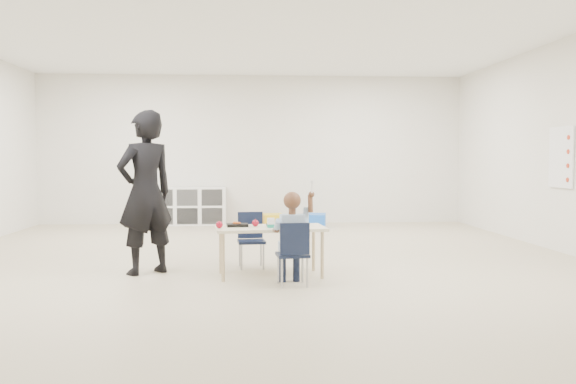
{
  "coord_description": "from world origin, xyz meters",
  "views": [
    {
      "loc": [
        -0.12,
        -7.09,
        1.23
      ],
      "look_at": [
        0.35,
        -0.18,
        0.85
      ],
      "focal_mm": 38.0,
      "sensor_mm": 36.0,
      "label": 1
    }
  ],
  "objects": [
    {
      "name": "lunch_tray_far",
      "position": [
        -0.22,
        -0.72,
        0.53
      ],
      "size": [
        0.23,
        0.18,
        0.03
      ],
      "primitive_type": "cube",
      "rotation": [
        0.0,
        0.0,
        0.09
      ],
      "color": "black",
      "rests_on": "table"
    },
    {
      "name": "lunch_tray_near",
      "position": [
        0.2,
        -0.73,
        0.53
      ],
      "size": [
        0.23,
        0.18,
        0.03
      ],
      "primitive_type": "cube",
      "rotation": [
        0.0,
        0.0,
        0.09
      ],
      "color": "black",
      "rests_on": "table"
    },
    {
      "name": "rules_poster",
      "position": [
        3.98,
        0.6,
        1.25
      ],
      "size": [
        0.02,
        0.6,
        0.8
      ],
      "primitive_type": "cube",
      "color": "white",
      "rests_on": "room"
    },
    {
      "name": "chair_near",
      "position": [
        0.32,
        -1.25,
        0.31
      ],
      "size": [
        0.33,
        0.31,
        0.62
      ],
      "primitive_type": null,
      "rotation": [
        0.0,
        0.0,
        0.09
      ],
      "color": "black",
      "rests_on": "ground"
    },
    {
      "name": "room",
      "position": [
        0.0,
        0.0,
        1.4
      ],
      "size": [
        9.0,
        9.02,
        2.8
      ],
      "color": "#B7A88D",
      "rests_on": "ground"
    },
    {
      "name": "adult",
      "position": [
        -1.19,
        -0.55,
        0.87
      ],
      "size": [
        0.76,
        0.72,
        1.74
      ],
      "primitive_type": "imported",
      "rotation": [
        0.0,
        0.0,
        3.79
      ],
      "color": "black",
      "rests_on": "ground"
    },
    {
      "name": "cubby_shelf",
      "position": [
        -1.2,
        4.28,
        0.35
      ],
      "size": [
        1.4,
        0.4,
        0.7
      ],
      "primitive_type": "cube",
      "color": "white",
      "rests_on": "ground"
    },
    {
      "name": "bin_red",
      "position": [
        -0.09,
        3.74,
        0.11
      ],
      "size": [
        0.35,
        0.44,
        0.21
      ],
      "primitive_type": "cube",
      "rotation": [
        0.0,
        0.0,
        -0.02
      ],
      "color": "red",
      "rests_on": "ground"
    },
    {
      "name": "bin_yellow",
      "position": [
        0.36,
        3.97,
        0.11
      ],
      "size": [
        0.38,
        0.47,
        0.22
      ],
      "primitive_type": "cube",
      "rotation": [
        0.0,
        0.0,
        0.06
      ],
      "color": "yellow",
      "rests_on": "ground"
    },
    {
      "name": "child",
      "position": [
        0.32,
        -1.25,
        0.49
      ],
      "size": [
        0.45,
        0.45,
        0.98
      ],
      "primitive_type": null,
      "rotation": [
        0.0,
        0.0,
        0.09
      ],
      "color": "#9EB5D6",
      "rests_on": "chair_near"
    },
    {
      "name": "milk_carton",
      "position": [
        0.13,
        -0.9,
        0.57
      ],
      "size": [
        0.08,
        0.08,
        0.1
      ],
      "primitive_type": "cube",
      "rotation": [
        0.0,
        0.0,
        0.09
      ],
      "color": "white",
      "rests_on": "table"
    },
    {
      "name": "bin_blue",
      "position": [
        1.11,
        3.76,
        0.12
      ],
      "size": [
        0.45,
        0.54,
        0.24
      ],
      "primitive_type": "cube",
      "rotation": [
        0.0,
        0.0,
        -0.17
      ],
      "color": "blue",
      "rests_on": "ground"
    },
    {
      "name": "chair_far",
      "position": [
        -0.07,
        -0.28,
        0.31
      ],
      "size": [
        0.33,
        0.31,
        0.62
      ],
      "primitive_type": null,
      "rotation": [
        0.0,
        0.0,
        0.09
      ],
      "color": "black",
      "rests_on": "ground"
    },
    {
      "name": "apple_far",
      "position": [
        -0.4,
        -0.87,
        0.55
      ],
      "size": [
        0.07,
        0.07,
        0.07
      ],
      "primitive_type": "sphere",
      "color": "maroon",
      "rests_on": "table"
    },
    {
      "name": "apple_near",
      "position": [
        -0.03,
        -0.73,
        0.55
      ],
      "size": [
        0.07,
        0.07,
        0.07
      ],
      "primitive_type": "sphere",
      "color": "maroon",
      "rests_on": "table"
    },
    {
      "name": "table",
      "position": [
        0.13,
        -0.77,
        0.26
      ],
      "size": [
        1.18,
        0.67,
        0.52
      ],
      "rotation": [
        0.0,
        0.0,
        0.09
      ],
      "color": "#F4E7C3",
      "rests_on": "ground"
    },
    {
      "name": "bread_roll",
      "position": [
        0.45,
        -0.83,
        0.55
      ],
      "size": [
        0.09,
        0.09,
        0.07
      ],
      "primitive_type": "ellipsoid",
      "color": "tan",
      "rests_on": "table"
    }
  ]
}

